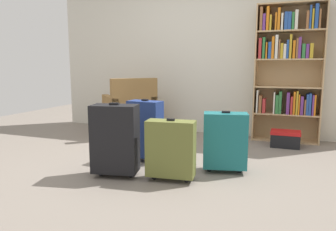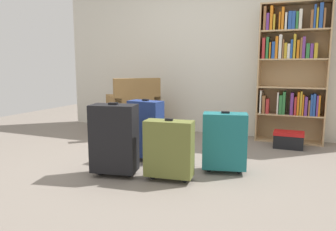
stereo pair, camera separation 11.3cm
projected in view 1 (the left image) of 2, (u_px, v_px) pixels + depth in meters
ground_plane at (152, 167)px, 3.48m from camera, size 8.86×8.86×0.00m
back_wall at (202, 52)px, 5.16m from camera, size 5.06×0.10×2.60m
bookshelf at (288, 67)px, 4.55m from camera, size 0.91×0.30×1.94m
armchair at (130, 115)px, 5.06m from camera, size 0.99×0.99×0.90m
mug at (159, 132)px, 5.06m from camera, size 0.12×0.08×0.10m
storage_box at (285, 138)px, 4.33m from camera, size 0.38×0.26×0.22m
suitcase_olive at (171, 149)px, 3.03m from camera, size 0.47×0.25×0.60m
suitcase_navy_blue at (145, 129)px, 3.66m from camera, size 0.40×0.24×0.71m
suitcase_black at (115, 139)px, 3.14m from camera, size 0.48×0.33×0.73m
suitcase_teal at (225, 140)px, 3.29m from camera, size 0.48×0.32×0.64m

